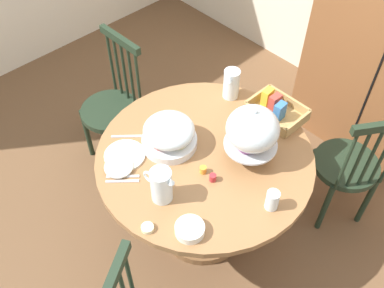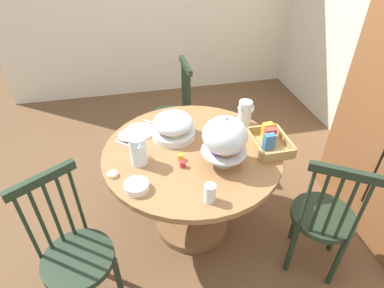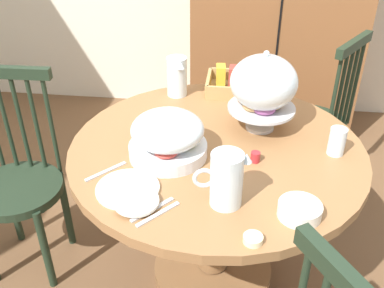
% 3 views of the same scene
% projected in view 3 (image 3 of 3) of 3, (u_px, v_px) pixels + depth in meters
% --- Properties ---
extents(ground_plane, '(10.00, 10.00, 0.00)m').
position_uv_depth(ground_plane, '(223.00, 274.00, 2.15)').
color(ground_plane, brown).
extents(dining_table, '(1.18, 1.18, 0.74)m').
position_uv_depth(dining_table, '(215.00, 189.00, 1.87)').
color(dining_table, olive).
rests_on(dining_table, ground_plane).
extents(windsor_chair_near_window, '(0.46, 0.46, 0.97)m').
position_uv_depth(windsor_chair_near_window, '(314.00, 124.00, 2.47)').
color(windsor_chair_near_window, '#1E2D1E').
rests_on(windsor_chair_near_window, ground_plane).
extents(windsor_chair_by_cabinet, '(0.40, 0.40, 0.97)m').
position_uv_depth(windsor_chair_by_cabinet, '(20.00, 186.00, 2.00)').
color(windsor_chair_by_cabinet, '#1E2D1E').
rests_on(windsor_chair_by_cabinet, ground_plane).
extents(pastry_stand_with_dome, '(0.28, 0.28, 0.34)m').
position_uv_depth(pastry_stand_with_dome, '(263.00, 86.00, 1.77)').
color(pastry_stand_with_dome, silver).
rests_on(pastry_stand_with_dome, dining_table).
extents(fruit_platter_covered, '(0.30, 0.30, 0.18)m').
position_uv_depth(fruit_platter_covered, '(168.00, 136.00, 1.65)').
color(fruit_platter_covered, silver).
rests_on(fruit_platter_covered, dining_table).
extents(orange_juice_pitcher, '(0.19, 0.11, 0.19)m').
position_uv_depth(orange_juice_pitcher, '(225.00, 182.00, 1.41)').
color(orange_juice_pitcher, silver).
rests_on(orange_juice_pitcher, dining_table).
extents(milk_pitcher, '(0.10, 0.17, 0.19)m').
position_uv_depth(milk_pitcher, '(177.00, 78.00, 2.10)').
color(milk_pitcher, silver).
rests_on(milk_pitcher, dining_table).
extents(cereal_basket, '(0.32, 0.24, 0.12)m').
position_uv_depth(cereal_basket, '(237.00, 84.00, 2.16)').
color(cereal_basket, tan).
rests_on(cereal_basket, dining_table).
extents(china_plate_large, '(0.22, 0.22, 0.01)m').
position_uv_depth(china_plate_large, '(128.00, 189.00, 1.51)').
color(china_plate_large, white).
rests_on(china_plate_large, dining_table).
extents(china_plate_small, '(0.15, 0.15, 0.01)m').
position_uv_depth(china_plate_small, '(136.00, 201.00, 1.44)').
color(china_plate_small, white).
rests_on(china_plate_small, china_plate_large).
extents(cereal_bowl, '(0.14, 0.14, 0.04)m').
position_uv_depth(cereal_bowl, '(300.00, 210.00, 1.39)').
color(cereal_bowl, white).
rests_on(cereal_bowl, dining_table).
extents(drinking_glass, '(0.06, 0.06, 0.11)m').
position_uv_depth(drinking_glass, '(337.00, 142.00, 1.68)').
color(drinking_glass, silver).
rests_on(drinking_glass, dining_table).
extents(butter_dish, '(0.06, 0.06, 0.02)m').
position_uv_depth(butter_dish, '(253.00, 239.00, 1.30)').
color(butter_dish, beige).
rests_on(butter_dish, dining_table).
extents(jam_jar_strawberry, '(0.04, 0.04, 0.04)m').
position_uv_depth(jam_jar_strawberry, '(255.00, 157.00, 1.65)').
color(jam_jar_strawberry, '#B7282D').
rests_on(jam_jar_strawberry, dining_table).
extents(jam_jar_apricot, '(0.04, 0.04, 0.04)m').
position_uv_depth(jam_jar_apricot, '(237.00, 156.00, 1.66)').
color(jam_jar_apricot, orange).
rests_on(jam_jar_apricot, dining_table).
extents(table_knife, '(0.12, 0.14, 0.01)m').
position_uv_depth(table_knife, '(152.00, 210.00, 1.43)').
color(table_knife, silver).
rests_on(table_knife, dining_table).
extents(dinner_fork, '(0.12, 0.14, 0.01)m').
position_uv_depth(dinner_fork, '(158.00, 214.00, 1.41)').
color(dinner_fork, silver).
rests_on(dinner_fork, dining_table).
extents(soup_spoon, '(0.12, 0.14, 0.01)m').
position_uv_depth(soup_spoon, '(106.00, 171.00, 1.60)').
color(soup_spoon, silver).
rests_on(soup_spoon, dining_table).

